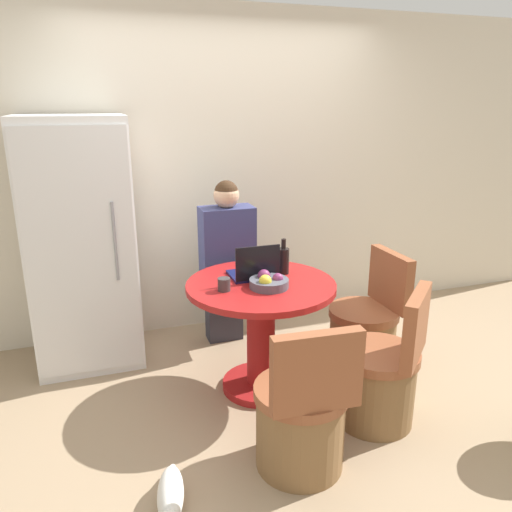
% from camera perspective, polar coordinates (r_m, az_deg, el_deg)
% --- Properties ---
extents(ground_plane, '(12.00, 12.00, 0.00)m').
position_cam_1_polar(ground_plane, '(3.39, 3.49, -16.36)').
color(ground_plane, '#9E8466').
extents(wall_back, '(7.00, 0.06, 2.60)m').
position_cam_1_polar(wall_back, '(4.19, -3.46, 9.35)').
color(wall_back, beige).
rests_on(wall_back, ground_plane).
extents(refrigerator, '(0.73, 0.65, 1.79)m').
position_cam_1_polar(refrigerator, '(3.77, -19.31, 1.20)').
color(refrigerator, white).
rests_on(refrigerator, ground_plane).
extents(dining_table, '(0.97, 0.97, 0.76)m').
position_cam_1_polar(dining_table, '(3.30, 0.56, -7.36)').
color(dining_table, maroon).
rests_on(dining_table, ground_plane).
extents(chair_right_side, '(0.50, 0.50, 0.87)m').
position_cam_1_polar(chair_right_side, '(3.72, 12.35, -8.53)').
color(chair_right_side, brown).
rests_on(chair_right_side, ground_plane).
extents(chair_near_camera, '(0.50, 0.50, 0.87)m').
position_cam_1_polar(chair_near_camera, '(2.75, 5.24, -18.19)').
color(chair_near_camera, brown).
rests_on(chair_near_camera, ground_plane).
extents(chair_near_right_corner, '(0.57, 0.57, 0.87)m').
position_cam_1_polar(chair_near_right_corner, '(3.17, 13.92, -13.48)').
color(chair_near_right_corner, brown).
rests_on(chair_near_right_corner, ground_plane).
extents(person_seated, '(0.40, 0.37, 1.33)m').
position_cam_1_polar(person_seated, '(3.84, -3.45, -0.26)').
color(person_seated, '#2D2D38').
rests_on(person_seated, ground_plane).
extents(laptop, '(0.30, 0.25, 0.24)m').
position_cam_1_polar(laptop, '(3.27, -0.25, -1.69)').
color(laptop, '#141947').
rests_on(laptop, dining_table).
extents(fruit_bowl, '(0.25, 0.25, 0.10)m').
position_cam_1_polar(fruit_bowl, '(3.11, 1.45, -2.97)').
color(fruit_bowl, '#4C4C56').
rests_on(fruit_bowl, dining_table).
extents(coffee_cup, '(0.08, 0.08, 0.08)m').
position_cam_1_polar(coffee_cup, '(3.06, -3.67, -3.26)').
color(coffee_cup, '#383333').
rests_on(coffee_cup, dining_table).
extents(bottle, '(0.08, 0.08, 0.24)m').
position_cam_1_polar(bottle, '(3.35, 3.15, -0.46)').
color(bottle, black).
rests_on(bottle, dining_table).
extents(cat, '(0.20, 0.47, 0.17)m').
position_cam_1_polar(cat, '(2.65, -9.76, -25.47)').
color(cat, white).
rests_on(cat, ground_plane).
extents(handbag, '(0.30, 0.14, 0.26)m').
position_cam_1_polar(handbag, '(3.40, 13.81, -14.22)').
color(handbag, tan).
rests_on(handbag, ground_plane).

